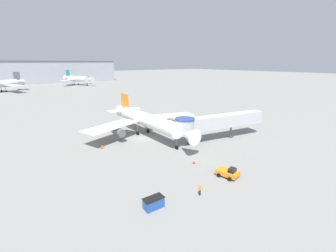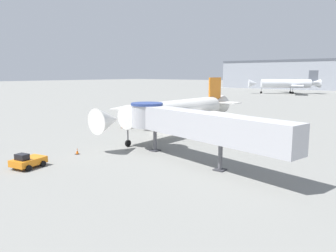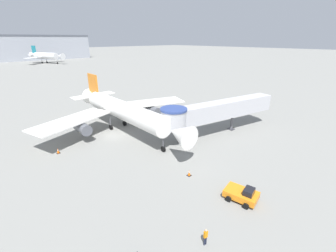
% 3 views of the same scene
% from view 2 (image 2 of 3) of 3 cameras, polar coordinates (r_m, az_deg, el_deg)
% --- Properties ---
extents(ground_plane, '(800.00, 800.00, 0.00)m').
position_cam_2_polar(ground_plane, '(53.10, -0.61, -1.37)').
color(ground_plane, gray).
extents(main_airplane, '(30.23, 29.90, 8.98)m').
position_cam_2_polar(main_airplane, '(51.87, 1.89, 2.64)').
color(main_airplane, white).
rests_on(main_airplane, ground_plane).
extents(jet_bridge, '(22.82, 7.55, 5.97)m').
position_cam_2_polar(jet_bridge, '(35.98, 3.75, 0.50)').
color(jet_bridge, '#B7B7BC').
rests_on(jet_bridge, ground_plane).
extents(pushback_tug_orange, '(2.88, 3.63, 1.60)m').
position_cam_2_polar(pushback_tug_orange, '(37.07, -23.24, -5.64)').
color(pushback_tug_orange, orange).
rests_on(pushback_tug_orange, ground_plane).
extents(traffic_cone_near_nose, '(0.48, 0.48, 0.79)m').
position_cam_2_polar(traffic_cone_near_nose, '(41.19, -15.53, -4.25)').
color(traffic_cone_near_nose, black).
rests_on(traffic_cone_near_nose, ground_plane).
extents(traffic_cone_port_wing, '(0.49, 0.49, 0.81)m').
position_cam_2_polar(traffic_cone_port_wing, '(59.25, -7.97, 0.02)').
color(traffic_cone_port_wing, black).
rests_on(traffic_cone_port_wing, ground_plane).
extents(traffic_cone_starboard_wing, '(0.38, 0.38, 0.63)m').
position_cam_2_polar(traffic_cone_starboard_wing, '(45.95, 13.29, -2.89)').
color(traffic_cone_starboard_wing, black).
rests_on(traffic_cone_starboard_wing, ground_plane).
extents(background_jet_gray_tail, '(30.73, 28.35, 11.23)m').
position_cam_2_polar(background_jet_gray_tail, '(170.56, 20.04, 6.97)').
color(background_jet_gray_tail, silver).
rests_on(background_jet_gray_tail, ground_plane).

